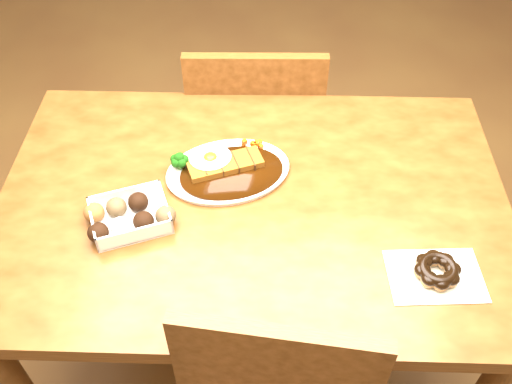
{
  "coord_description": "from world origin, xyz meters",
  "views": [
    {
      "loc": [
        0.04,
        -0.9,
        1.74
      ],
      "look_at": [
        0.01,
        -0.03,
        0.81
      ],
      "focal_mm": 40.0,
      "sensor_mm": 36.0,
      "label": 1
    }
  ],
  "objects_px": {
    "chair_far": "(256,135)",
    "table": "(253,226)",
    "pon_de_ring": "(437,271)",
    "katsu_curry_plate": "(226,168)",
    "donut_box": "(128,216)"
  },
  "relations": [
    {
      "from": "table",
      "to": "katsu_curry_plate",
      "type": "relative_size",
      "value": 3.48
    },
    {
      "from": "table",
      "to": "katsu_curry_plate",
      "type": "bearing_deg",
      "value": 129.33
    },
    {
      "from": "table",
      "to": "chair_far",
      "type": "bearing_deg",
      "value": 91.02
    },
    {
      "from": "table",
      "to": "donut_box",
      "type": "relative_size",
      "value": 5.78
    },
    {
      "from": "table",
      "to": "donut_box",
      "type": "xyz_separation_m",
      "value": [
        -0.27,
        -0.08,
        0.12
      ]
    },
    {
      "from": "chair_far",
      "to": "pon_de_ring",
      "type": "distance_m",
      "value": 0.89
    },
    {
      "from": "table",
      "to": "donut_box",
      "type": "bearing_deg",
      "value": -163.45
    },
    {
      "from": "katsu_curry_plate",
      "to": "pon_de_ring",
      "type": "height_order",
      "value": "katsu_curry_plate"
    },
    {
      "from": "table",
      "to": "katsu_curry_plate",
      "type": "height_order",
      "value": "katsu_curry_plate"
    },
    {
      "from": "chair_far",
      "to": "donut_box",
      "type": "bearing_deg",
      "value": 65.42
    },
    {
      "from": "katsu_curry_plate",
      "to": "pon_de_ring",
      "type": "bearing_deg",
      "value": -32.48
    },
    {
      "from": "table",
      "to": "chair_far",
      "type": "xyz_separation_m",
      "value": [
        -0.01,
        0.53,
        -0.17
      ]
    },
    {
      "from": "chair_far",
      "to": "table",
      "type": "bearing_deg",
      "value": 89.73
    },
    {
      "from": "chair_far",
      "to": "pon_de_ring",
      "type": "height_order",
      "value": "chair_far"
    },
    {
      "from": "chair_far",
      "to": "katsu_curry_plate",
      "type": "distance_m",
      "value": 0.54
    }
  ]
}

